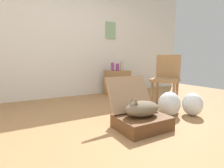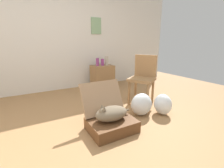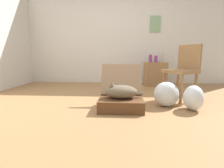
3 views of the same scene
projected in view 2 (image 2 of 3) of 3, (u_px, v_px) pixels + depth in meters
name	position (u px, v px, depth m)	size (l,w,h in m)	color
ground_plane	(103.00, 130.00, 2.14)	(7.68, 7.68, 0.00)	#9E7247
wall_back	(58.00, 35.00, 3.70)	(6.40, 0.15, 2.60)	silver
suitcase_base	(112.00, 125.00, 2.11)	(0.59, 0.48, 0.16)	brown
suitcase_lid	(102.00, 98.00, 2.25)	(0.59, 0.48, 0.04)	#9B7756
cat	(111.00, 113.00, 2.06)	(0.52, 0.28, 0.23)	brown
plastic_bag_white	(141.00, 104.00, 2.54)	(0.35, 0.29, 0.36)	silver
plastic_bag_clear	(163.00, 104.00, 2.57)	(0.25, 0.30, 0.33)	silver
side_table	(102.00, 77.00, 4.06)	(0.51, 0.42, 0.57)	olive
vase_tall	(97.00, 62.00, 3.90)	(0.08, 0.08, 0.18)	#8C387A
vase_short	(107.00, 61.00, 4.02)	(0.09, 0.09, 0.22)	#B7AD99
vase_round	(102.00, 62.00, 3.95)	(0.08, 0.08, 0.16)	#8C387A
chair	(143.00, 77.00, 2.98)	(0.58, 0.59, 0.90)	olive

